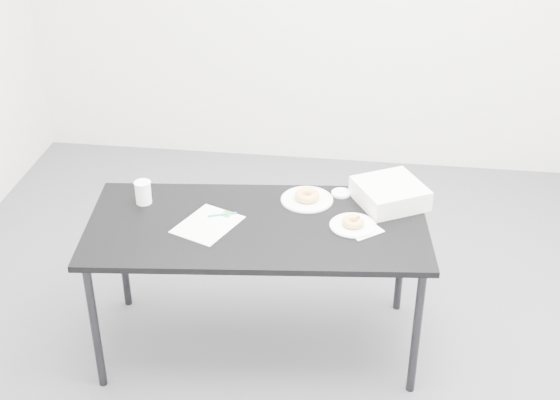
# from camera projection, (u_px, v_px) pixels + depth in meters

# --- Properties ---
(floor) EXTENTS (4.00, 4.00, 0.00)m
(floor) POSITION_uv_depth(u_px,v_px,m) (274.00, 332.00, 4.06)
(floor) COLOR #46464B
(floor) RESTS_ON ground
(table) EXTENTS (1.65, 0.91, 0.72)m
(table) POSITION_uv_depth(u_px,v_px,m) (257.00, 233.00, 3.64)
(table) COLOR black
(table) RESTS_ON floor
(scorecard) EXTENTS (0.33, 0.36, 0.00)m
(scorecard) POSITION_uv_depth(u_px,v_px,m) (208.00, 224.00, 3.61)
(scorecard) COLOR white
(scorecard) RESTS_ON table
(logo_patch) EXTENTS (0.06, 0.06, 0.00)m
(logo_patch) POSITION_uv_depth(u_px,v_px,m) (227.00, 214.00, 3.68)
(logo_patch) COLOR green
(logo_patch) RESTS_ON scorecard
(pen) EXTENTS (0.13, 0.05, 0.01)m
(pen) POSITION_uv_depth(u_px,v_px,m) (222.00, 215.00, 3.67)
(pen) COLOR #0C8886
(pen) RESTS_ON scorecard
(napkin) EXTENTS (0.21, 0.21, 0.00)m
(napkin) POSITION_uv_depth(u_px,v_px,m) (362.00, 229.00, 3.58)
(napkin) COLOR white
(napkin) RESTS_ON table
(plate_near) EXTENTS (0.22, 0.22, 0.01)m
(plate_near) POSITION_uv_depth(u_px,v_px,m) (353.00, 225.00, 3.59)
(plate_near) COLOR white
(plate_near) RESTS_ON napkin
(donut_near) EXTENTS (0.14, 0.14, 0.03)m
(donut_near) POSITION_uv_depth(u_px,v_px,m) (353.00, 222.00, 3.58)
(donut_near) COLOR gold
(donut_near) RESTS_ON plate_near
(plate_far) EXTENTS (0.25, 0.25, 0.01)m
(plate_far) POSITION_uv_depth(u_px,v_px,m) (307.00, 200.00, 3.80)
(plate_far) COLOR white
(plate_far) RESTS_ON table
(donut_far) EXTENTS (0.13, 0.13, 0.04)m
(donut_far) POSITION_uv_depth(u_px,v_px,m) (307.00, 195.00, 3.79)
(donut_far) COLOR gold
(donut_far) RESTS_ON plate_far
(coffee_cup) EXTENTS (0.08, 0.08, 0.11)m
(coffee_cup) POSITION_uv_depth(u_px,v_px,m) (143.00, 192.00, 3.75)
(coffee_cup) COLOR white
(coffee_cup) RESTS_ON table
(cup_lid) EXTENTS (0.09, 0.09, 0.01)m
(cup_lid) POSITION_uv_depth(u_px,v_px,m) (341.00, 193.00, 3.85)
(cup_lid) COLOR white
(cup_lid) RESTS_ON table
(bakery_box) EXTENTS (0.40, 0.40, 0.10)m
(bakery_box) POSITION_uv_depth(u_px,v_px,m) (390.00, 193.00, 3.76)
(bakery_box) COLOR white
(bakery_box) RESTS_ON table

